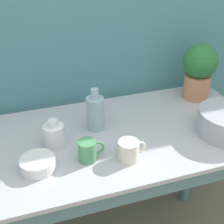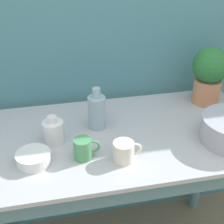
{
  "view_description": "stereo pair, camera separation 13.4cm",
  "coord_description": "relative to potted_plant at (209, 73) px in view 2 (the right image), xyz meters",
  "views": [
    {
      "loc": [
        -0.36,
        -0.75,
        1.7
      ],
      "look_at": [
        0.0,
        0.34,
        1.02
      ],
      "focal_mm": 50.0,
      "sensor_mm": 36.0,
      "label": 1
    },
    {
      "loc": [
        -0.24,
        -0.79,
        1.7
      ],
      "look_at": [
        0.0,
        0.34,
        1.02
      ],
      "focal_mm": 50.0,
      "sensor_mm": 36.0,
      "label": 2
    }
  ],
  "objects": [
    {
      "name": "mug_green",
      "position": [
        -0.69,
        -0.33,
        -0.12
      ],
      "size": [
        0.11,
        0.07,
        0.09
      ],
      "color": "#4C935B",
      "rests_on": "counter_table"
    },
    {
      "name": "bottle_short",
      "position": [
        -0.8,
        -0.2,
        -0.11
      ],
      "size": [
        0.09,
        0.09,
        0.13
      ],
      "color": "white",
      "rests_on": "counter_table"
    },
    {
      "name": "mug_cream",
      "position": [
        -0.54,
        -0.38,
        -0.12
      ],
      "size": [
        0.12,
        0.08,
        0.08
      ],
      "color": "beige",
      "rests_on": "counter_table"
    },
    {
      "name": "wall_back",
      "position": [
        -0.55,
        0.19,
        0.14
      ],
      "size": [
        6.0,
        0.05,
        2.4
      ],
      "color": "teal",
      "rests_on": "ground_plane"
    },
    {
      "name": "potted_plant",
      "position": [
        0.0,
        0.0,
        0.0
      ],
      "size": [
        0.18,
        0.18,
        0.3
      ],
      "color": "tan",
      "rests_on": "counter_table"
    },
    {
      "name": "bottle_tall",
      "position": [
        -0.6,
        -0.12,
        -0.08
      ],
      "size": [
        0.08,
        0.08,
        0.2
      ],
      "color": "#93B2BC",
      "rests_on": "counter_table"
    },
    {
      "name": "counter_table",
      "position": [
        -0.55,
        -0.23,
        -0.34
      ],
      "size": [
        1.4,
        0.68,
        0.9
      ],
      "color": "slate",
      "rests_on": "ground_plane"
    },
    {
      "name": "bowl_small_enamel_white",
      "position": [
        -0.89,
        -0.33,
        -0.14
      ],
      "size": [
        0.14,
        0.14,
        0.05
      ],
      "color": "silver",
      "rests_on": "counter_table"
    }
  ]
}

